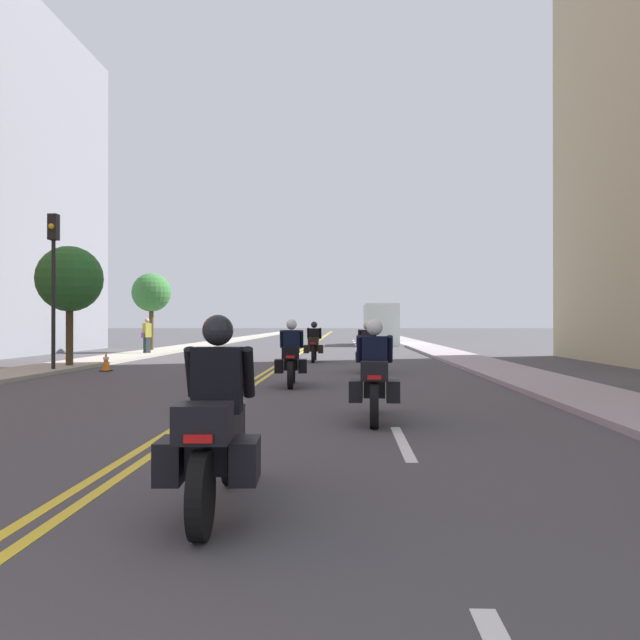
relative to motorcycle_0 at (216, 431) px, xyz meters
The scene contains 17 objects.
ground_plane 43.12m from the motorcycle_0, 91.75° to the left, with size 264.00×264.00×0.00m, color #454247.
sidewalk_left 43.94m from the motorcycle_0, 101.27° to the left, with size 2.14×144.00×0.12m, color #A5A091.
sidewalk_right 43.51m from the motorcycle_0, 82.12° to the left, with size 2.14×144.00×0.12m, color #A0939C.
centreline_yellow_inner 43.12m from the motorcycle_0, 91.91° to the left, with size 0.12×132.00×0.01m, color yellow.
centreline_yellow_outer 43.11m from the motorcycle_0, 91.59° to the left, with size 0.12×132.00×0.01m, color yellow.
lane_dashes_white 24.17m from the motorcycle_0, 85.75° to the left, with size 0.14×56.40×0.01m.
motorcycle_0 is the anchor object (origin of this frame).
motorcycle_1 5.10m from the motorcycle_0, 72.72° to the left, with size 0.78×2.30×1.60m.
motorcycle_2 10.30m from the motorcycle_0, 91.38° to the left, with size 0.78×2.19×1.63m.
motorcycle_3 14.88m from the motorcycle_0, 83.24° to the left, with size 0.77×2.15×1.59m.
motorcycle_4 20.12m from the motorcycle_0, 90.50° to the left, with size 0.76×2.27×1.59m.
traffic_cone_0 16.28m from the motorcycle_0, 113.71° to the left, with size 0.33×0.33×0.64m.
traffic_light_near 16.47m from the motorcycle_0, 119.18° to the left, with size 0.28×0.38×4.89m.
pedestrian_0 26.04m from the motorcycle_0, 108.57° to the left, with size 0.39×0.49×1.75m.
street_tree_0 29.69m from the motorcycle_0, 107.99° to the left, with size 2.03×2.03×4.16m.
street_tree_1 18.07m from the motorcycle_0, 117.17° to the left, with size 2.20×2.20×4.12m.
parked_truck 39.59m from the motorcycle_0, 84.94° to the left, with size 2.20×6.50×2.80m.
Camera 1 is at (2.37, -0.28, 1.54)m, focal length 36.01 mm.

